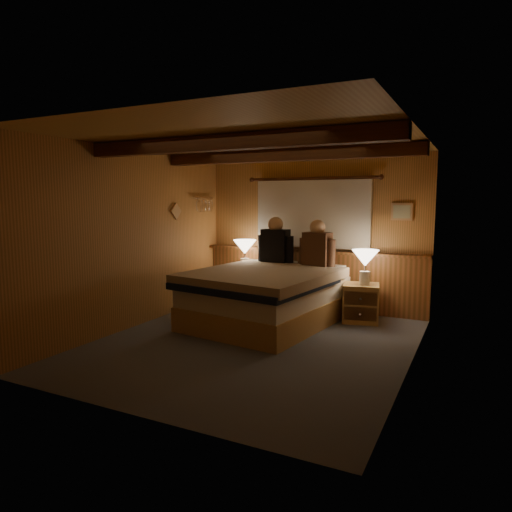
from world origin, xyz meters
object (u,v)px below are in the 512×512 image
Objects in this scene: nightstand_right at (361,303)px; lamp_right at (365,260)px; nightstand_left at (241,287)px; person_right at (317,247)px; bed at (267,296)px; lamp_left at (245,249)px; person_left at (275,243)px; duffel_bag at (210,302)px.

nightstand_right is 0.61m from lamp_right.
person_right is at bearing 3.43° from nightstand_left.
nightstand_right is at bearing 2.79° from person_right.
person_right reaches higher than lamp_right.
bed is 1.22m from nightstand_left.
lamp_right is (0.05, -0.00, 0.61)m from nightstand_right.
lamp_left is at bearing 173.26° from lamp_right.
person_left reaches higher than bed.
duffel_bag is (-2.18, -0.54, -0.10)m from nightstand_right.
bed is 4.93× the size of lamp_right.
lamp_right is at bearing -6.74° from lamp_left.
bed is at bearing -71.84° from person_left.
nightstand_right is at bearing -6.89° from lamp_left.
duffel_bag is at bearing -177.98° from nightstand_right.
lamp_left is 1.30m from person_right.
nightstand_left is at bearing -127.61° from lamp_left.
nightstand_left is at bearing 162.64° from nightstand_right.
person_left is at bearing 161.01° from nightstand_right.
lamp_right is 0.67× the size of person_left.
nightstand_left reaches higher than duffel_bag.
person_left reaches higher than lamp_right.
person_right reaches higher than bed.
nightstand_right is (1.16, 0.67, -0.12)m from bed.
lamp_right is (1.21, 0.67, 0.49)m from bed.
person_left is 1.04× the size of person_right.
person_left is 0.72m from person_right.
bed is at bearing -112.34° from person_right.
bed is 1.09m from person_right.
bed is 1.09m from person_left.
nightstand_right is 2.10m from lamp_left.
person_left is at bearing 113.68° from bed.
bed is at bearing -37.00° from nightstand_left.
duffel_bag is (-2.23, -0.54, -0.71)m from lamp_right.
person_right reaches higher than duffel_bag.
nightstand_right is 1.00× the size of duffel_bag.
nightstand_left is 1.03× the size of duffel_bag.
lamp_left is (-1.98, 0.24, 0.66)m from nightstand_right.
nightstand_left is 1.53m from person_right.
bed is 1.33m from lamp_left.
duffel_bag is at bearing -94.48° from nightstand_left.
lamp_right is 0.69× the size of person_right.
nightstand_right is at bearing 18.24° from duffel_bag.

